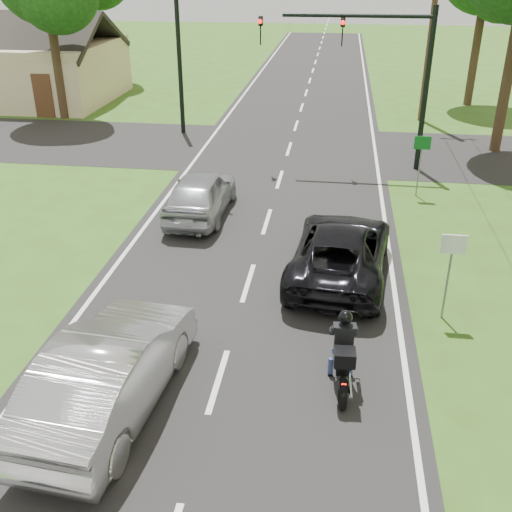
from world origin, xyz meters
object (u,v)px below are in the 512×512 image
at_px(dark_suv, 341,250).
at_px(sign_green, 421,151).
at_px(silver_sedan, 110,371).
at_px(silver_suv, 200,194).
at_px(motorcycle_rider, 343,358).
at_px(utility_pole_far, 433,13).
at_px(sign_white, 452,256).
at_px(traffic_signal, 378,59).

bearing_deg(dark_suv, sign_green, -106.89).
distance_m(dark_suv, silver_sedan, 7.07).
bearing_deg(silver_suv, motorcycle_rider, 120.57).
distance_m(silver_suv, sign_green, 7.63).
xyz_separation_m(dark_suv, utility_pole_far, (3.89, 17.23, 4.36)).
bearing_deg(utility_pole_far, silver_sedan, -109.11).
distance_m(silver_sedan, sign_white, 7.64).
xyz_separation_m(motorcycle_rider, silver_sedan, (-4.17, -1.19, 0.15)).
height_order(silver_suv, sign_green, sign_green).
height_order(dark_suv, silver_suv, silver_suv).
height_order(traffic_signal, sign_green, traffic_signal).
height_order(motorcycle_rider, silver_suv, motorcycle_rider).
relative_size(dark_suv, traffic_signal, 0.80).
height_order(utility_pole_far, sign_green, utility_pole_far).
bearing_deg(motorcycle_rider, silver_suv, 116.80).
bearing_deg(silver_sedan, silver_suv, -82.47).
height_order(silver_suv, traffic_signal, traffic_signal).
bearing_deg(silver_suv, sign_green, -157.83).
relative_size(traffic_signal, sign_white, 3.00).
bearing_deg(sign_white, silver_suv, 142.57).
distance_m(traffic_signal, sign_green, 4.24).
relative_size(silver_sedan, sign_green, 2.30).
bearing_deg(sign_white, utility_pole_far, 85.49).
bearing_deg(dark_suv, silver_suv, -32.00).
bearing_deg(dark_suv, silver_sedan, 60.51).
distance_m(motorcycle_rider, dark_suv, 4.58).
xyz_separation_m(dark_suv, silver_suv, (-4.48, 3.47, 0.02)).
bearing_deg(silver_suv, sign_white, 143.55).
xyz_separation_m(dark_suv, sign_green, (2.59, 6.21, 0.88)).
bearing_deg(utility_pole_far, silver_suv, -121.31).
height_order(dark_suv, utility_pole_far, utility_pole_far).
bearing_deg(traffic_signal, sign_green, -62.62).
bearing_deg(sign_white, dark_suv, 143.18).
relative_size(silver_suv, utility_pole_far, 0.43).
relative_size(motorcycle_rider, sign_green, 0.92).
xyz_separation_m(traffic_signal, sign_green, (1.56, -3.02, -2.54)).
xyz_separation_m(motorcycle_rider, dark_suv, (-0.09, 4.58, 0.06)).
bearing_deg(traffic_signal, utility_pole_far, 70.32).
relative_size(dark_suv, silver_suv, 1.19).
height_order(motorcycle_rider, dark_suv, motorcycle_rider).
distance_m(silver_sedan, sign_green, 13.73).
bearing_deg(silver_sedan, sign_white, -143.35).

